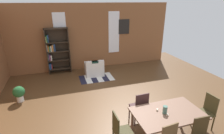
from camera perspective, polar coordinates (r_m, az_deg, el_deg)
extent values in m
plane|color=brown|center=(5.47, 1.26, -14.85)|extent=(10.53, 10.53, 0.00)
cube|color=brown|center=(8.58, -7.76, 9.74)|extent=(8.29, 0.12, 3.11)
cube|color=white|center=(8.36, -16.47, 9.87)|extent=(0.55, 0.02, 2.02)
cube|color=white|center=(8.80, 0.62, 11.23)|extent=(0.55, 0.02, 2.02)
cube|color=brown|center=(4.46, 17.84, -14.18)|extent=(1.64, 0.99, 0.04)
cylinder|color=brown|center=(4.85, 27.49, -17.86)|extent=(0.07, 0.07, 0.69)
cylinder|color=brown|center=(4.63, 6.69, -17.31)|extent=(0.07, 0.07, 0.69)
cylinder|color=brown|center=(5.30, 21.49, -13.29)|extent=(0.07, 0.07, 0.69)
cylinder|color=#4C7266|center=(4.34, 16.97, -13.24)|extent=(0.10, 0.10, 0.19)
cylinder|color=silver|center=(4.42, 14.56, -13.41)|extent=(0.04, 0.04, 0.04)
cylinder|color=silver|center=(4.32, 17.70, -14.69)|extent=(0.04, 0.04, 0.04)
cube|color=#382121|center=(4.99, 8.61, -12.81)|extent=(0.41, 0.41, 0.04)
cube|color=#382121|center=(4.72, 9.83, -11.43)|extent=(0.38, 0.04, 0.50)
cylinder|color=#382121|center=(5.32, 9.31, -13.50)|extent=(0.04, 0.04, 0.43)
cylinder|color=#382121|center=(5.18, 5.69, -14.36)|extent=(0.04, 0.04, 0.43)
cylinder|color=#382121|center=(5.07, 11.31, -15.60)|extent=(0.04, 0.04, 0.43)
cylinder|color=#382121|center=(4.92, 7.53, -16.61)|extent=(0.04, 0.04, 0.43)
cube|color=#332E14|center=(4.16, 3.76, -20.55)|extent=(0.40, 0.40, 0.04)
cube|color=#332E14|center=(3.94, 1.22, -18.43)|extent=(0.03, 0.38, 0.50)
cylinder|color=#332E14|center=(4.49, 5.04, -20.83)|extent=(0.04, 0.04, 0.43)
cube|color=#433A1F|center=(5.26, 27.85, -13.33)|extent=(0.42, 0.42, 0.04)
cube|color=#433A1F|center=(5.27, 29.69, -10.46)|extent=(0.05, 0.38, 0.50)
cylinder|color=#433A1F|center=(5.36, 24.64, -15.07)|extent=(0.04, 0.04, 0.43)
cylinder|color=#433A1F|center=(5.18, 27.50, -17.01)|extent=(0.04, 0.04, 0.43)
cylinder|color=#433A1F|center=(5.60, 27.35, -13.94)|extent=(0.04, 0.04, 0.43)
cylinder|color=#433A1F|center=(5.42, 30.17, -15.72)|extent=(0.04, 0.04, 0.43)
cube|color=#3C2D17|center=(4.32, 26.93, -17.09)|extent=(0.38, 0.05, 0.50)
cube|color=#2D2319|center=(8.33, -20.56, 4.62)|extent=(0.04, 0.31, 2.09)
cube|color=#2D2319|center=(8.33, -13.83, 5.36)|extent=(0.04, 0.31, 2.09)
cube|color=#2D2319|center=(8.46, -17.23, 5.26)|extent=(1.02, 0.01, 2.09)
cube|color=#2D2319|center=(8.57, -16.61, -0.37)|extent=(0.98, 0.31, 0.04)
cube|color=#284C8C|center=(8.53, -19.71, 0.23)|extent=(0.04, 0.25, 0.26)
cube|color=#284C8C|center=(8.53, -19.36, 0.30)|extent=(0.05, 0.19, 0.27)
cube|color=#B22D28|center=(8.53, -19.04, 0.14)|extent=(0.03, 0.19, 0.21)
cube|color=#2D2319|center=(8.43, -16.90, 2.27)|extent=(0.98, 0.31, 0.04)
cube|color=#4C4C51|center=(8.39, -20.10, 3.19)|extent=(0.04, 0.23, 0.35)
cube|color=#8C4C8C|center=(8.40, -19.65, 2.92)|extent=(0.05, 0.18, 0.25)
cube|color=white|center=(8.40, -19.25, 2.94)|extent=(0.05, 0.25, 0.24)
cube|color=#2D2319|center=(8.31, -17.20, 5.00)|extent=(0.98, 0.31, 0.04)
cube|color=white|center=(8.28, -20.48, 5.81)|extent=(0.03, 0.16, 0.31)
cube|color=orange|center=(8.29, -20.12, 5.71)|extent=(0.04, 0.24, 0.27)
cube|color=#33724C|center=(8.29, -19.71, 5.65)|extent=(0.04, 0.26, 0.24)
cube|color=white|center=(8.28, -19.33, 5.74)|extent=(0.05, 0.23, 0.25)
cube|color=orange|center=(8.28, -18.92, 5.92)|extent=(0.05, 0.22, 0.29)
cube|color=#4C4C51|center=(8.27, -18.63, 6.16)|extent=(0.04, 0.22, 0.35)
cube|color=#284C8C|center=(8.27, -18.26, 6.11)|extent=(0.04, 0.23, 0.33)
cube|color=#2D2319|center=(8.22, -17.51, 7.79)|extent=(0.98, 0.31, 0.04)
cube|color=gold|center=(8.20, -20.83, 8.44)|extent=(0.03, 0.23, 0.26)
cube|color=#33724C|center=(8.19, -20.58, 8.64)|extent=(0.04, 0.25, 0.31)
cube|color=#284C8C|center=(8.19, -20.22, 8.71)|extent=(0.03, 0.21, 0.32)
cube|color=#2D2319|center=(8.11, -17.98, 11.95)|extent=(0.98, 0.31, 0.04)
cube|color=silver|center=(8.04, -5.88, -1.04)|extent=(0.83, 0.83, 0.40)
cube|color=silver|center=(7.61, -5.58, 0.70)|extent=(0.81, 0.20, 0.35)
cube|color=silver|center=(8.00, -3.56, 1.02)|extent=(0.15, 0.72, 0.15)
cube|color=silver|center=(7.90, -8.39, 0.57)|extent=(0.15, 0.72, 0.15)
cube|color=#19382D|center=(7.57, -5.61, 1.66)|extent=(0.29, 0.18, 0.08)
cylinder|color=silver|center=(6.72, -27.85, -9.11)|extent=(0.21, 0.21, 0.21)
sphere|color=#235B2D|center=(6.61, -28.23, -7.17)|extent=(0.38, 0.38, 0.38)
cube|color=#1E1E33|center=(7.62, -9.59, -4.13)|extent=(0.24, 0.91, 0.01)
cube|color=white|center=(7.65, -7.79, -3.91)|extent=(0.24, 0.91, 0.01)
cube|color=#1E1E33|center=(7.69, -6.01, -3.69)|extent=(0.24, 0.91, 0.01)
cube|color=white|center=(7.74, -4.25, -3.47)|extent=(0.24, 0.91, 0.01)
cube|color=#1E1E33|center=(7.79, -2.51, -3.25)|extent=(0.24, 0.91, 0.01)
cube|color=white|center=(7.86, -0.80, -3.03)|extent=(0.24, 0.91, 0.01)
cube|color=black|center=(8.93, 3.93, 13.03)|extent=(0.56, 0.03, 0.72)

